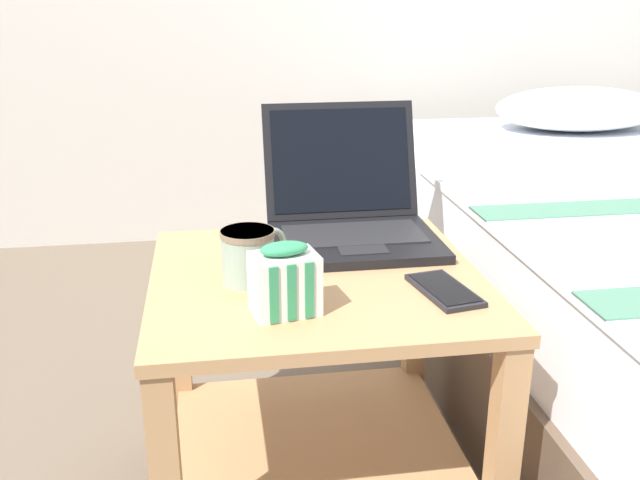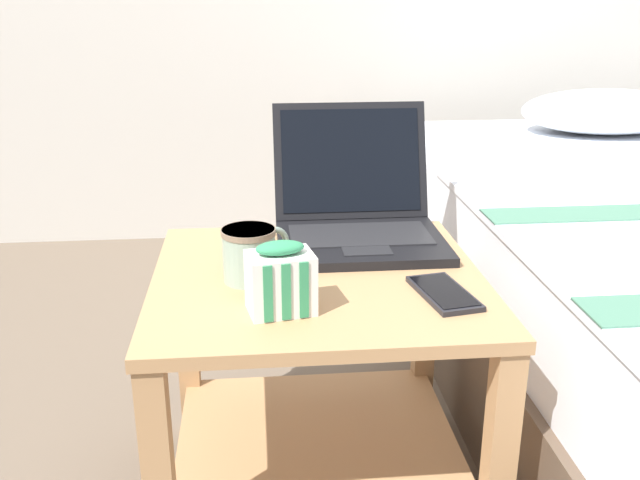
# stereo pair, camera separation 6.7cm
# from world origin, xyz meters

# --- Properties ---
(bedside_table) EXTENTS (0.58, 0.56, 0.48)m
(bedside_table) POSITION_xyz_m (0.00, 0.00, 0.31)
(bedside_table) COLOR tan
(bedside_table) RESTS_ON ground_plane
(laptop) EXTENTS (0.32, 0.34, 0.25)m
(laptop) POSITION_xyz_m (0.10, 0.19, 0.53)
(laptop) COLOR black
(laptop) RESTS_ON bedside_table
(mug_front_left) EXTENTS (0.12, 0.10, 0.09)m
(mug_front_left) POSITION_xyz_m (-0.12, -0.01, 0.53)
(mug_front_left) COLOR #8CA593
(mug_front_left) RESTS_ON bedside_table
(snack_bag) EXTENTS (0.11, 0.09, 0.12)m
(snack_bag) POSITION_xyz_m (-0.07, -0.14, 0.53)
(snack_bag) COLOR white
(snack_bag) RESTS_ON bedside_table
(cell_phone) EXTENTS (0.10, 0.16, 0.01)m
(cell_phone) POSITION_xyz_m (0.20, -0.11, 0.48)
(cell_phone) COLOR black
(cell_phone) RESTS_ON bedside_table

